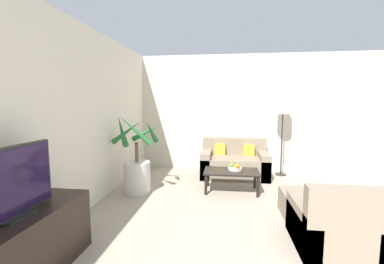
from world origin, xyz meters
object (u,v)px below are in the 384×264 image
(television, at_px, (13,183))
(apple_red, at_px, (237,165))
(orange_fruit, at_px, (238,166))
(sofa_loveseat, at_px, (234,164))
(floor_lamp, at_px, (283,111))
(armchair, at_px, (335,227))
(fruit_bowl, at_px, (235,169))
(coffee_table, at_px, (231,173))
(ottoman, at_px, (305,203))
(tv_console, at_px, (18,253))
(potted_palm, at_px, (137,167))
(apple_green, at_px, (231,165))

(television, relative_size, apple_red, 12.59)
(orange_fruit, bearing_deg, sofa_loveseat, 91.22)
(television, relative_size, floor_lamp, 0.50)
(floor_lamp, relative_size, apple_red, 25.10)
(armchair, bearing_deg, fruit_bowl, 119.75)
(coffee_table, relative_size, ottoman, 1.49)
(apple_red, bearing_deg, fruit_bowl, -145.12)
(sofa_loveseat, xyz_separation_m, coffee_table, (-0.08, -1.00, 0.06))
(sofa_loveseat, bearing_deg, apple_red, -88.88)
(tv_console, xyz_separation_m, coffee_table, (1.84, 2.69, 0.02))
(sofa_loveseat, distance_m, armchair, 2.89)
(sofa_loveseat, relative_size, coffee_table, 1.46)
(apple_red, height_order, armchair, armchair)
(potted_palm, height_order, armchair, potted_palm)
(potted_palm, bearing_deg, sofa_loveseat, 36.10)
(apple_red, bearing_deg, floor_lamp, 48.78)
(apple_red, bearing_deg, potted_palm, -169.13)
(television, xyz_separation_m, fruit_bowl, (1.90, 2.73, -0.52))
(television, xyz_separation_m, orange_fruit, (1.94, 2.67, -0.46))
(apple_red, height_order, apple_green, apple_green)
(coffee_table, bearing_deg, potted_palm, -170.89)
(television, xyz_separation_m, ottoman, (2.86, 1.84, -0.76))
(orange_fruit, bearing_deg, coffee_table, 171.34)
(armchair, height_order, ottoman, armchair)
(tv_console, bearing_deg, potted_palm, 85.59)
(potted_palm, height_order, floor_lamp, floor_lamp)
(apple_green, xyz_separation_m, ottoman, (1.02, -0.92, -0.30))
(fruit_bowl, bearing_deg, floor_lamp, 48.39)
(fruit_bowl, xyz_separation_m, apple_red, (0.04, 0.03, 0.06))
(potted_palm, xyz_separation_m, apple_green, (1.65, 0.33, 0.01))
(fruit_bowl, height_order, armchair, armchair)
(television, bearing_deg, orange_fruit, 54.01)
(tv_console, height_order, orange_fruit, tv_console)
(tv_console, bearing_deg, fruit_bowl, 55.14)
(fruit_bowl, height_order, ottoman, fruit_bowl)
(television, height_order, floor_lamp, floor_lamp)
(floor_lamp, distance_m, orange_fruit, 1.85)
(fruit_bowl, height_order, apple_red, apple_red)
(orange_fruit, xyz_separation_m, ottoman, (0.92, -0.84, -0.30))
(fruit_bowl, distance_m, apple_green, 0.09)
(floor_lamp, distance_m, armchair, 3.15)
(armchair, xyz_separation_m, ottoman, (-0.05, 0.86, -0.08))
(floor_lamp, xyz_separation_m, apple_red, (-1.01, -1.15, -0.95))
(fruit_bowl, relative_size, apple_green, 3.02)
(sofa_loveseat, relative_size, armchair, 1.68)
(coffee_table, bearing_deg, tv_console, -124.41)
(potted_palm, xyz_separation_m, apple_red, (1.75, 0.34, 0.00))
(sofa_loveseat, bearing_deg, television, -117.49)
(potted_palm, bearing_deg, fruit_bowl, 10.28)
(television, xyz_separation_m, floor_lamp, (2.94, 3.91, 0.48))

